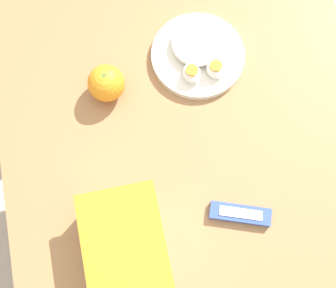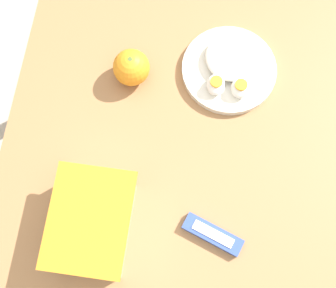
{
  "view_description": "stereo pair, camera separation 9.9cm",
  "coord_description": "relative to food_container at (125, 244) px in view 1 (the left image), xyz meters",
  "views": [
    {
      "loc": [
        -0.27,
        0.11,
        1.73
      ],
      "look_at": [
        0.02,
        0.05,
        0.78
      ],
      "focal_mm": 50.0,
      "sensor_mm": 36.0,
      "label": 1
    },
    {
      "loc": [
        -0.27,
        0.01,
        1.73
      ],
      "look_at": [
        0.02,
        0.05,
        0.78
      ],
      "focal_mm": 50.0,
      "sensor_mm": 36.0,
      "label": 2
    }
  ],
  "objects": [
    {
      "name": "orange_fruit",
      "position": [
        0.35,
        -0.02,
        -0.0
      ],
      "size": [
        0.08,
        0.08,
        0.08
      ],
      "color": "orange",
      "rests_on": "table"
    },
    {
      "name": "candy_bar",
      "position": [
        0.02,
        -0.24,
        -0.03
      ],
      "size": [
        0.08,
        0.13,
        0.02
      ],
      "color": "#334C9E",
      "rests_on": "table"
    },
    {
      "name": "table",
      "position": [
        0.17,
        -0.18,
        -0.16
      ],
      "size": [
        1.14,
        0.83,
        0.75
      ],
      "color": "#996B42",
      "rests_on": "ground_plane"
    },
    {
      "name": "food_container",
      "position": [
        0.0,
        0.0,
        0.0
      ],
      "size": [
        0.21,
        0.16,
        0.1
      ],
      "color": "white",
      "rests_on": "table"
    },
    {
      "name": "ground_plane",
      "position": [
        0.17,
        -0.18,
        -0.8
      ],
      "size": [
        10.0,
        10.0,
        0.0
      ],
      "primitive_type": "plane",
      "color": "#B2A899"
    },
    {
      "name": "rice_plate",
      "position": [
        0.39,
        -0.24,
        -0.03
      ],
      "size": [
        0.22,
        0.22,
        0.05
      ],
      "color": "silver",
      "rests_on": "table"
    }
  ]
}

